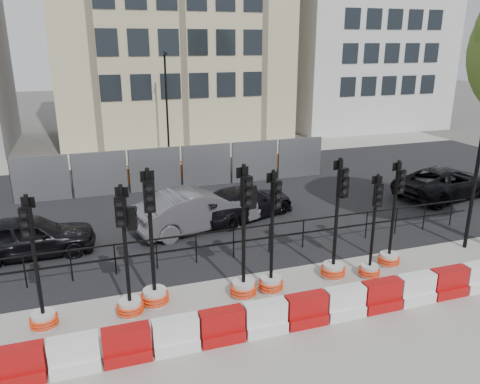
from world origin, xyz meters
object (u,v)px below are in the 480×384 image
object	(u,v)px
traffic_signal_h	(391,245)
lamp_post_near	(480,153)
traffic_signal_a	(41,302)
traffic_signal_d	(244,267)
car_a	(30,236)
car_c	(244,202)

from	to	relation	value
traffic_signal_h	lamp_post_near	bearing A→B (deg)	1.96
traffic_signal_a	traffic_signal_d	distance (m)	4.99
traffic_signal_d	lamp_post_near	bearing A→B (deg)	-7.33
car_a	car_c	distance (m)	7.59
traffic_signal_a	car_a	size ratio (longest dim) A/B	0.84
lamp_post_near	traffic_signal_a	bearing A→B (deg)	-178.06
traffic_signal_h	car_c	distance (m)	5.99
lamp_post_near	car_c	distance (m)	8.24
traffic_signal_d	car_a	xyz separation A→B (m)	(-5.58, 4.55, -0.20)
traffic_signal_a	traffic_signal_d	size ratio (longest dim) A/B	0.92
traffic_signal_a	car_c	xyz separation A→B (m)	(6.92, 5.43, -0.07)
traffic_signal_a	traffic_signal_d	xyz separation A→B (m)	(4.98, -0.16, 0.18)
traffic_signal_h	car_c	world-z (taller)	traffic_signal_h
traffic_signal_d	car_c	size ratio (longest dim) A/B	0.80
car_a	car_c	xyz separation A→B (m)	(7.52, 1.05, -0.05)
traffic_signal_d	traffic_signal_h	bearing A→B (deg)	-7.93
car_a	car_c	size ratio (longest dim) A/B	0.86
traffic_signal_a	car_a	bearing A→B (deg)	117.60
traffic_signal_d	car_a	size ratio (longest dim) A/B	0.92
lamp_post_near	traffic_signal_d	size ratio (longest dim) A/B	1.64
lamp_post_near	traffic_signal_d	bearing A→B (deg)	-175.70
lamp_post_near	car_a	world-z (taller)	lamp_post_near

